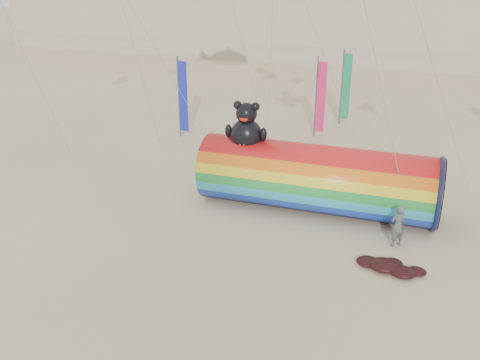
% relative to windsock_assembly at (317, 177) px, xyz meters
% --- Properties ---
extents(ground, '(160.00, 160.00, 0.00)m').
position_rel_windsock_assembly_xyz_m(ground, '(-3.15, -4.62, -1.65)').
color(ground, '#CCB58C').
rests_on(ground, ground).
extents(windsock_assembly, '(10.78, 3.28, 4.97)m').
position_rel_windsock_assembly_xyz_m(windsock_assembly, '(0.00, 0.00, 0.00)').
color(windsock_assembly, red).
rests_on(windsock_assembly, ground).
extents(kite_handler, '(0.80, 0.77, 1.84)m').
position_rel_windsock_assembly_xyz_m(kite_handler, '(3.81, -2.28, -0.73)').
color(kite_handler, '#4D5053').
rests_on(kite_handler, ground).
extents(fabric_bundle, '(2.62, 1.35, 0.41)m').
position_rel_windsock_assembly_xyz_m(fabric_bundle, '(3.70, -4.26, -1.48)').
color(fabric_bundle, '#34090A').
rests_on(fabric_bundle, ground).
extents(festival_banners, '(10.04, 6.13, 5.20)m').
position_rel_windsock_assembly_xyz_m(festival_banners, '(-4.32, 10.75, 0.99)').
color(festival_banners, '#59595E').
rests_on(festival_banners, ground).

